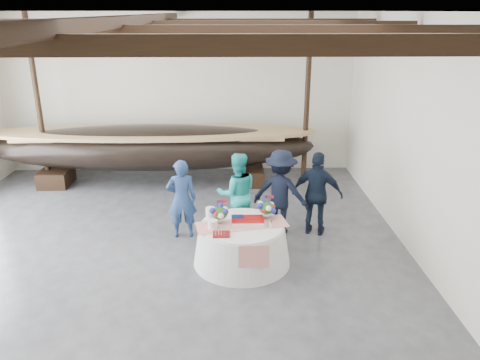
{
  "coord_description": "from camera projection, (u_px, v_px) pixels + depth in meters",
  "views": [
    {
      "loc": [
        1.44,
        -7.46,
        4.52
      ],
      "look_at": [
        1.67,
        1.79,
        1.15
      ],
      "focal_mm": 35.0,
      "sensor_mm": 36.0,
      "label": 1
    }
  ],
  "objects": [
    {
      "name": "wall_right",
      "position": [
        440.0,
        153.0,
        7.87
      ],
      "size": [
        0.02,
        12.0,
        4.5
      ],
      "primitive_type": "cube",
      "color": "silver",
      "rests_on": "ground"
    },
    {
      "name": "guest_woman_blue",
      "position": [
        182.0,
        199.0,
        9.67
      ],
      "size": [
        0.66,
        0.48,
        1.69
      ],
      "primitive_type": "imported",
      "rotation": [
        0.0,
        0.0,
        3.27
      ],
      "color": "navy",
      "rests_on": "ground"
    },
    {
      "name": "guest_woman_teal",
      "position": [
        237.0,
        194.0,
        9.83
      ],
      "size": [
        0.94,
        0.78,
        1.78
      ],
      "primitive_type": "imported",
      "rotation": [
        0.0,
        0.0,
        3.27
      ],
      "color": "#22B1AB",
      "rests_on": "ground"
    },
    {
      "name": "longboat_display",
      "position": [
        151.0,
        147.0,
        12.58
      ],
      "size": [
        8.81,
        1.76,
        1.65
      ],
      "color": "black",
      "rests_on": "ground"
    },
    {
      "name": "guest_man_right",
      "position": [
        317.0,
        194.0,
        9.77
      ],
      "size": [
        1.15,
        0.75,
        1.81
      ],
      "primitive_type": "imported",
      "rotation": [
        0.0,
        0.0,
        2.82
      ],
      "color": "black",
      "rests_on": "ground"
    },
    {
      "name": "ceiling",
      "position": [
        132.0,
        12.0,
        6.98
      ],
      "size": [
        10.0,
        12.0,
        0.01
      ],
      "primitive_type": "cube",
      "color": "white",
      "rests_on": "wall_back"
    },
    {
      "name": "wall_back",
      "position": [
        178.0,
        94.0,
        13.39
      ],
      "size": [
        10.0,
        0.02,
        4.5
      ],
      "primitive_type": "cube",
      "color": "silver",
      "rests_on": "ground"
    },
    {
      "name": "banquet_table",
      "position": [
        242.0,
        243.0,
        8.79
      ],
      "size": [
        1.83,
        1.83,
        0.78
      ],
      "color": "silver",
      "rests_on": "ground"
    },
    {
      "name": "guest_man_left",
      "position": [
        281.0,
        192.0,
        9.82
      ],
      "size": [
        1.35,
        1.06,
        1.84
      ],
      "primitive_type": "imported",
      "rotation": [
        0.0,
        0.0,
        2.78
      ],
      "color": "black",
      "rests_on": "ground"
    },
    {
      "name": "floor",
      "position": [
        151.0,
        274.0,
        8.52
      ],
      "size": [
        10.0,
        12.0,
        0.01
      ],
      "primitive_type": "cube",
      "color": "#3D3D42",
      "rests_on": "ground"
    },
    {
      "name": "pavilion_structure",
      "position": [
        143.0,
        43.0,
        7.91
      ],
      "size": [
        9.8,
        11.76,
        4.5
      ],
      "color": "black",
      "rests_on": "ground"
    },
    {
      "name": "tabletop_items",
      "position": [
        240.0,
        214.0,
        8.73
      ],
      "size": [
        1.76,
        0.98,
        0.4
      ],
      "color": "red",
      "rests_on": "banquet_table"
    }
  ]
}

